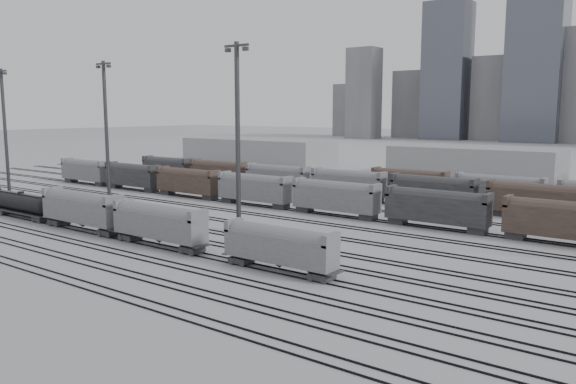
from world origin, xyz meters
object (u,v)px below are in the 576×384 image
Objects in this scene: hopper_car_b at (159,222)px; hopper_car_c at (279,245)px; hopper_car_a at (82,207)px; light_mast_a at (5,129)px; light_mast_c at (238,133)px; tank_car_b at (22,203)px.

hopper_car_c is at bearing 0.00° from hopper_car_b.
light_mast_a is at bearing 164.68° from hopper_car_a.
hopper_car_b is 0.55× the size of light_mast_c.
hopper_car_a reaches higher than hopper_car_c.
light_mast_c is (-16.60, 12.46, 10.86)m from hopper_car_c.
tank_car_b is 1.22× the size of hopper_car_c.
hopper_car_b is at bearing 0.00° from hopper_car_a.
hopper_car_a is at bearing -145.87° from light_mast_c.
hopper_car_a reaches higher than tank_car_b.
light_mast_a is (-59.12, 11.76, 10.14)m from hopper_car_b.
light_mast_c is at bearing 143.11° from hopper_car_c.
hopper_car_a is 1.15× the size of hopper_car_c.
light_mast_c reaches higher than hopper_car_b.
light_mast_c is (2.19, 12.46, 10.61)m from hopper_car_b.
hopper_car_c is (34.99, 0.00, -0.43)m from hopper_car_a.
hopper_car_a is 34.99m from hopper_car_c.
hopper_car_b is at bearing 0.00° from tank_car_b.
light_mast_a is at bearing -179.34° from light_mast_c.
tank_car_b is 51.34m from hopper_car_c.
hopper_car_a is 0.61× the size of light_mast_a.
hopper_car_a is (16.35, 0.00, 1.04)m from tank_car_b.
hopper_car_a is 0.59× the size of light_mast_c.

